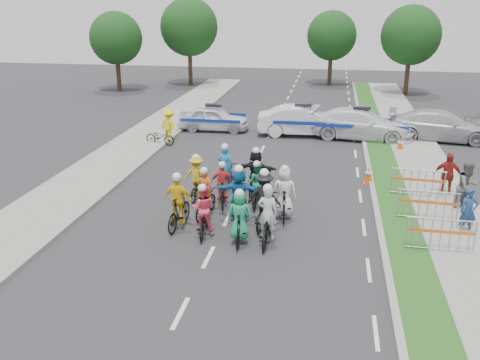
% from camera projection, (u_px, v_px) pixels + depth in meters
% --- Properties ---
extents(ground, '(90.00, 90.00, 0.00)m').
position_uv_depth(ground, '(208.00, 257.00, 15.68)').
color(ground, '#28282B').
rests_on(ground, ground).
extents(curb_right, '(0.20, 60.00, 0.12)m').
position_uv_depth(curb_right, '(375.00, 205.00, 19.50)').
color(curb_right, gray).
rests_on(curb_right, ground).
extents(grass_strip, '(1.20, 60.00, 0.11)m').
position_uv_depth(grass_strip, '(395.00, 206.00, 19.39)').
color(grass_strip, '#1A4D18').
rests_on(grass_strip, ground).
extents(sidewalk_right, '(2.40, 60.00, 0.13)m').
position_uv_depth(sidewalk_right, '(447.00, 209.00, 19.10)').
color(sidewalk_right, gray).
rests_on(sidewalk_right, ground).
extents(sidewalk_left, '(3.00, 60.00, 0.13)m').
position_uv_depth(sidewalk_left, '(78.00, 187.00, 21.38)').
color(sidewalk_left, gray).
rests_on(sidewalk_left, ground).
extents(rider_0, '(0.74, 1.95, 1.97)m').
position_uv_depth(rider_0, '(267.00, 224.00, 16.40)').
color(rider_0, black).
rests_on(rider_0, ground).
extents(rider_1, '(0.78, 1.74, 1.81)m').
position_uv_depth(rider_1, '(240.00, 222.00, 16.39)').
color(rider_1, black).
rests_on(rider_1, ground).
extents(rider_2, '(0.78, 1.76, 1.75)m').
position_uv_depth(rider_2, '(204.00, 216.00, 16.98)').
color(rider_2, black).
rests_on(rider_2, ground).
extents(rider_3, '(1.02, 1.90, 1.95)m').
position_uv_depth(rider_3, '(179.00, 207.00, 17.46)').
color(rider_3, black).
rests_on(rider_3, ground).
extents(rider_4, '(1.19, 2.05, 2.03)m').
position_uv_depth(rider_4, '(264.00, 204.00, 17.62)').
color(rider_4, black).
rests_on(rider_4, ground).
extents(rider_5, '(1.62, 1.94, 2.03)m').
position_uv_depth(rider_5, '(239.00, 198.00, 17.98)').
color(rider_5, black).
rests_on(rider_5, ground).
extents(rider_6, '(0.87, 1.84, 1.81)m').
position_uv_depth(rider_6, '(205.00, 200.00, 18.48)').
color(rider_6, black).
rests_on(rider_6, ground).
extents(rider_7, '(0.86, 1.89, 1.95)m').
position_uv_depth(rider_7, '(284.00, 198.00, 18.22)').
color(rider_7, black).
rests_on(rider_7, ground).
extents(rider_8, '(0.73, 1.71, 1.74)m').
position_uv_depth(rider_8, '(257.00, 189.00, 19.41)').
color(rider_8, black).
rests_on(rider_8, ground).
extents(rider_9, '(0.91, 1.69, 1.72)m').
position_uv_depth(rider_9, '(223.00, 189.00, 19.37)').
color(rider_9, black).
rests_on(rider_9, ground).
extents(rider_10, '(0.99, 1.75, 1.76)m').
position_uv_depth(rider_10, '(197.00, 181.00, 20.11)').
color(rider_10, black).
rests_on(rider_10, ground).
extents(rider_11, '(1.60, 1.90, 1.95)m').
position_uv_depth(rider_11, '(256.00, 175.00, 20.34)').
color(rider_11, black).
rests_on(rider_11, ground).
extents(rider_12, '(0.79, 1.94, 1.94)m').
position_uv_depth(rider_12, '(225.00, 175.00, 20.94)').
color(rider_12, black).
rests_on(rider_12, ground).
extents(police_car_0, '(4.04, 1.65, 1.37)m').
position_uv_depth(police_car_0, '(214.00, 119.00, 30.58)').
color(police_car_0, white).
rests_on(police_car_0, ground).
extents(police_car_1, '(5.03, 2.11, 1.62)m').
position_uv_depth(police_car_1, '(303.00, 121.00, 29.42)').
color(police_car_1, white).
rests_on(police_car_1, ground).
extents(police_car_2, '(5.81, 3.03, 1.61)m').
position_uv_depth(police_car_2, '(361.00, 124.00, 28.68)').
color(police_car_2, white).
rests_on(police_car_2, ground).
extents(civilian_sedan, '(5.70, 2.92, 1.58)m').
position_uv_depth(civilian_sedan, '(441.00, 126.00, 28.42)').
color(civilian_sedan, '#BDBCC2').
rests_on(civilian_sedan, ground).
extents(spectator_0, '(0.60, 0.43, 1.54)m').
position_uv_depth(spectator_0, '(469.00, 211.00, 17.02)').
color(spectator_0, navy).
rests_on(spectator_0, ground).
extents(spectator_1, '(1.15, 1.12, 1.87)m').
position_uv_depth(spectator_1, '(467.00, 187.00, 18.76)').
color(spectator_1, '#5D5D62').
rests_on(spectator_1, ground).
extents(spectator_2, '(1.07, 0.55, 1.74)m').
position_uv_depth(spectator_2, '(447.00, 175.00, 20.20)').
color(spectator_2, maroon).
rests_on(spectator_2, ground).
extents(marshal_hiviz, '(1.28, 1.05, 1.73)m').
position_uv_depth(marshal_hiviz, '(169.00, 125.00, 28.19)').
color(marshal_hiviz, '#FEF00D').
rests_on(marshal_hiviz, ground).
extents(barrier_0, '(2.01, 0.54, 1.12)m').
position_uv_depth(barrier_0, '(440.00, 236.00, 15.73)').
color(barrier_0, '#A5A8AD').
rests_on(barrier_0, ground).
extents(barrier_1, '(2.03, 0.64, 1.12)m').
position_uv_depth(barrier_1, '(428.00, 207.00, 17.99)').
color(barrier_1, '#A5A8AD').
rests_on(barrier_1, ground).
extents(barrier_2, '(2.04, 0.69, 1.12)m').
position_uv_depth(barrier_2, '(418.00, 184.00, 20.20)').
color(barrier_2, '#A5A8AD').
rests_on(barrier_2, ground).
extents(cone_0, '(0.40, 0.40, 0.70)m').
position_uv_depth(cone_0, '(369.00, 175.00, 21.87)').
color(cone_0, '#F24C0C').
rests_on(cone_0, ground).
extents(cone_1, '(0.40, 0.40, 0.70)m').
position_uv_depth(cone_1, '(400.00, 145.00, 26.47)').
color(cone_1, '#F24C0C').
rests_on(cone_1, ground).
extents(parked_bike, '(1.66, 0.81, 0.84)m').
position_uv_depth(parked_bike, '(160.00, 137.00, 27.62)').
color(parked_bike, black).
rests_on(parked_bike, ground).
extents(tree_0, '(4.20, 4.20, 6.30)m').
position_uv_depth(tree_0, '(116.00, 38.00, 42.71)').
color(tree_0, '#382619').
rests_on(tree_0, ground).
extents(tree_1, '(4.55, 4.55, 6.82)m').
position_uv_depth(tree_1, '(411.00, 35.00, 40.75)').
color(tree_1, '#382619').
rests_on(tree_1, ground).
extents(tree_3, '(4.90, 4.90, 7.35)m').
position_uv_depth(tree_3, '(189.00, 27.00, 45.41)').
color(tree_3, '#382619').
rests_on(tree_3, ground).
extents(tree_4, '(4.20, 4.20, 6.30)m').
position_uv_depth(tree_4, '(332.00, 36.00, 45.56)').
color(tree_4, '#382619').
rests_on(tree_4, ground).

